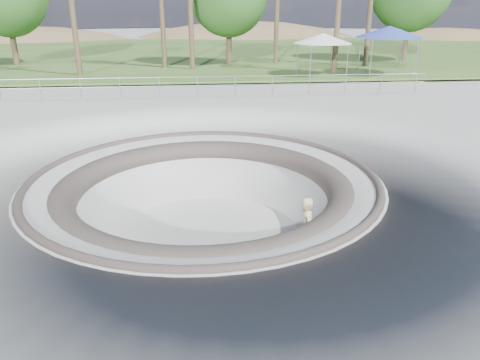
{
  "coord_description": "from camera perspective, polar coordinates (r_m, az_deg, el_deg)",
  "views": [
    {
      "loc": [
        -0.21,
        -12.82,
        4.83
      ],
      "look_at": [
        1.07,
        0.04,
        -0.1
      ],
      "focal_mm": 35.0,
      "sensor_mm": 36.0,
      "label": 1
    }
  ],
  "objects": [
    {
      "name": "skateboard",
      "position": [
        13.19,
        8.0,
        -9.71
      ],
      "size": [
        0.82,
        0.53,
        0.08
      ],
      "color": "olive",
      "rests_on": "ground"
    },
    {
      "name": "safety_railing",
      "position": [
        25.17,
        -5.22,
        11.34
      ],
      "size": [
        25.0,
        0.06,
        1.03
      ],
      "color": "gray",
      "rests_on": "ground"
    },
    {
      "name": "grass_strip",
      "position": [
        47.05,
        -5.59,
        15.17
      ],
      "size": [
        180.0,
        36.0,
        0.12
      ],
      "color": "#3D5321",
      "rests_on": "ground"
    },
    {
      "name": "skater",
      "position": [
        12.73,
        8.21,
        -6.03
      ],
      "size": [
        0.54,
        0.74,
        1.86
      ],
      "primitive_type": "imported",
      "rotation": [
        0.0,
        0.0,
        1.42
      ],
      "color": "tan",
      "rests_on": "skateboard"
    },
    {
      "name": "distant_hills",
      "position": [
        71.1,
        -2.43,
        11.28
      ],
      "size": [
        103.2,
        45.0,
        28.6
      ],
      "color": "brown",
      "rests_on": "ground"
    },
    {
      "name": "skate_bowl",
      "position": [
        14.45,
        -4.23,
        -6.62
      ],
      "size": [
        14.0,
        14.0,
        4.1
      ],
      "color": "#AEADA9",
      "rests_on": "ground"
    },
    {
      "name": "canopy_white",
      "position": [
        32.04,
        10.06,
        16.62
      ],
      "size": [
        5.24,
        5.24,
        2.67
      ],
      "color": "gray",
      "rests_on": "ground"
    },
    {
      "name": "ground",
      "position": [
        13.71,
        -4.43,
        0.18
      ],
      "size": [
        180.0,
        180.0,
        0.0
      ],
      "primitive_type": "plane",
      "color": "#AEADA9",
      "rests_on": "ground"
    },
    {
      "name": "canopy_blue",
      "position": [
        33.46,
        17.75,
        16.82
      ],
      "size": [
        6.13,
        6.13,
        3.11
      ],
      "color": "gray",
      "rests_on": "ground"
    }
  ]
}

